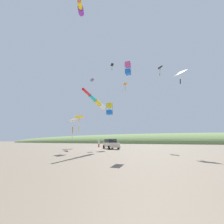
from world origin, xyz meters
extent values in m
plane|color=#756654|center=(0.00, 0.00, 0.00)|extent=(600.00, 600.00, 0.00)
ellipsoid|color=#6B844C|center=(55.00, 0.00, 0.00)|extent=(28.00, 240.00, 10.81)
cube|color=beige|center=(-1.50, -2.56, 0.75)|extent=(4.31, 4.39, 0.84)
cube|color=black|center=(-1.26, -2.31, 1.51)|extent=(2.96, 2.99, 0.68)
cylinder|color=black|center=(-1.84, -4.25, 0.33)|extent=(0.62, 0.63, 0.66)
cylinder|color=black|center=(-3.18, -2.97, 0.33)|extent=(0.62, 0.63, 0.66)
cylinder|color=black|center=(0.18, -2.14, 0.33)|extent=(0.62, 0.63, 0.66)
cylinder|color=black|center=(-1.15, -0.86, 0.33)|extent=(0.62, 0.63, 0.66)
cube|color=#1EB7C6|center=(0.89, -3.27, 0.18)|extent=(0.60, 0.40, 0.36)
cube|color=white|center=(0.89, -3.27, 0.39)|extent=(0.62, 0.42, 0.06)
cube|color=#B72833|center=(4.04, 3.31, 0.37)|extent=(0.19, 0.31, 0.75)
cylinder|color=silver|center=(4.04, 3.31, 1.06)|extent=(0.39, 0.39, 0.62)
sphere|color=beige|center=(4.04, 3.31, 1.48)|extent=(0.23, 0.23, 0.23)
cylinder|color=silver|center=(3.91, 3.48, 1.52)|extent=(0.15, 0.39, 0.47)
cylinder|color=silver|center=(4.22, 3.43, 1.52)|extent=(0.15, 0.39, 0.47)
cube|color=#232328|center=(7.79, 3.57, 0.38)|extent=(0.29, 0.33, 0.75)
cylinder|color=#8E6B9E|center=(7.79, 3.57, 1.06)|extent=(0.48, 0.48, 0.62)
sphere|color=brown|center=(7.79, 3.57, 1.49)|extent=(0.24, 0.24, 0.24)
cylinder|color=#8E6B9E|center=(7.58, 3.61, 1.53)|extent=(0.29, 0.37, 0.47)
cylinder|color=#8E6B9E|center=(7.84, 3.78, 1.53)|extent=(0.29, 0.37, 0.47)
pyramid|color=orange|center=(5.38, -3.26, 15.79)|extent=(1.45, 1.06, 0.51)
cylinder|color=black|center=(5.38, -3.29, 15.72)|extent=(0.21, 1.08, 0.53)
cylinder|color=orange|center=(5.37, -3.31, 15.35)|extent=(0.15, 0.17, 0.61)
cylinder|color=#1EB7C6|center=(5.38, -3.30, 14.76)|extent=(0.17, 0.19, 0.61)
cylinder|color=orange|center=(5.42, -3.30, 14.16)|extent=(0.17, 0.18, 0.61)
cylinder|color=white|center=(6.68, 1.18, 7.84)|extent=(2.61, 8.96, 15.67)
cylinder|color=white|center=(-9.14, -4.63, 6.48)|extent=(1.85, 0.94, 0.76)
cylinder|color=yellow|center=(-10.83, -4.93, 6.60)|extent=(1.82, 0.82, 0.64)
cylinder|color=#1EB7C6|center=(-12.52, -5.23, 6.72)|extent=(1.79, 0.70, 0.52)
cylinder|color=red|center=(-14.21, -5.53, 6.84)|extent=(1.76, 0.59, 0.41)
cylinder|color=white|center=(-5.43, -4.87, 3.13)|extent=(5.72, 0.78, 6.26)
pyramid|color=white|center=(-12.41, -2.28, 4.20)|extent=(1.99, 1.91, 0.52)
cylinder|color=black|center=(-12.39, -2.30, 4.11)|extent=(0.93, 1.14, 0.47)
cylinder|color=white|center=(-12.42, -2.32, 3.65)|extent=(0.22, 0.20, 0.76)
cylinder|color=orange|center=(-12.44, -2.37, 2.90)|extent=(0.18, 0.21, 0.76)
cylinder|color=white|center=(-12.45, -2.39, 2.14)|extent=(0.20, 0.17, 0.76)
cylinder|color=white|center=(-5.47, -4.09, 2.03)|extent=(13.84, 3.58, 4.05)
cylinder|color=#1EB7C6|center=(0.50, 3.56, 16.03)|extent=(1.10, 1.09, 0.88)
cylinder|color=purple|center=(0.05, 3.15, 15.84)|extent=(1.03, 1.02, 0.80)
cylinder|color=orange|center=(-0.41, 2.73, 15.66)|extent=(0.96, 0.94, 0.72)
cylinder|color=blue|center=(-0.87, 2.31, 15.47)|extent=(0.88, 0.87, 0.65)
cylinder|color=purple|center=(-1.32, 1.89, 15.29)|extent=(0.81, 0.79, 0.57)
cylinder|color=white|center=(-1.78, 1.47, 15.10)|extent=(0.74, 0.72, 0.50)
cylinder|color=white|center=(4.91, 2.90, 7.97)|extent=(8.37, 1.77, 15.94)
pyramid|color=black|center=(-0.23, -12.35, 15.43)|extent=(1.43, 1.33, 0.40)
cylinder|color=black|center=(-0.21, -12.37, 15.36)|extent=(0.61, 0.85, 0.38)
cylinder|color=black|center=(-0.19, -12.34, 15.04)|extent=(0.17, 0.17, 0.55)
cylinder|color=yellow|center=(-0.15, -12.29, 14.50)|extent=(0.14, 0.17, 0.55)
cylinder|color=black|center=(-0.16, -12.23, 13.96)|extent=(0.17, 0.17, 0.55)
cylinder|color=white|center=(0.93, -7.13, 7.66)|extent=(2.30, 10.49, 15.32)
pyramid|color=black|center=(1.41, -1.43, 19.51)|extent=(1.18, 0.89, 0.42)
cylinder|color=black|center=(1.42, -1.45, 19.45)|extent=(0.21, 0.85, 0.45)
cylinder|color=black|center=(1.43, -1.44, 19.16)|extent=(0.13, 0.13, 0.48)
cylinder|color=orange|center=(1.41, -1.43, 18.68)|extent=(0.13, 0.08, 0.49)
cylinder|color=black|center=(1.37, -1.45, 18.20)|extent=(0.12, 0.13, 0.48)
cylinder|color=white|center=(3.30, 1.77, 9.71)|extent=(3.78, 6.47, 19.41)
cube|color=#EF4C93|center=(-12.36, -9.81, 10.11)|extent=(0.62, 0.62, 0.56)
cube|color=blue|center=(-12.36, -9.81, 9.21)|extent=(0.62, 0.62, 0.56)
cylinder|color=black|center=(-12.61, -10.12, 9.66)|extent=(0.02, 0.02, 1.46)
cylinder|color=black|center=(-12.05, -10.07, 9.66)|extent=(0.02, 0.02, 1.46)
cylinder|color=black|center=(-12.67, -9.56, 9.66)|extent=(0.02, 0.02, 1.46)
cylinder|color=black|center=(-12.11, -9.51, 9.66)|extent=(0.02, 0.02, 1.46)
cylinder|color=white|center=(-7.87, -5.68, 4.47)|extent=(8.98, 8.28, 8.93)
cylinder|color=purple|center=(-14.97, -4.78, 17.27)|extent=(1.41, 1.22, 0.93)
cylinder|color=yellow|center=(-15.89, -5.33, 17.00)|extent=(1.28, 1.04, 0.75)
cylinder|color=white|center=(-8.38, -2.96, 8.62)|extent=(12.27, 3.11, 17.24)
cube|color=yellow|center=(-3.93, -3.39, 7.92)|extent=(0.92, 0.92, 0.82)
cube|color=blue|center=(-3.93, -3.39, 6.61)|extent=(0.92, 0.92, 0.82)
cylinder|color=black|center=(-4.39, -3.74, 7.27)|extent=(0.02, 0.02, 2.12)
cylinder|color=black|center=(-3.58, -3.85, 7.27)|extent=(0.02, 0.02, 2.12)
cylinder|color=black|center=(-4.28, -2.93, 7.27)|extent=(0.02, 0.02, 2.12)
cylinder|color=black|center=(-3.47, -3.05, 7.27)|extent=(0.02, 0.02, 2.12)
cylinder|color=white|center=(-0.75, -1.25, 3.10)|extent=(6.37, 4.30, 6.21)
pyramid|color=yellow|center=(-1.94, 4.99, 6.81)|extent=(2.22, 1.49, 0.64)
cylinder|color=black|center=(-1.94, 4.96, 6.68)|extent=(0.07, 1.90, 0.56)
cylinder|color=yellow|center=(-1.91, 4.93, 6.09)|extent=(0.26, 0.26, 1.00)
cylinder|color=white|center=(-1.88, 4.96, 5.10)|extent=(0.21, 0.28, 1.00)
cylinder|color=yellow|center=(-1.83, 4.98, 4.11)|extent=(0.27, 0.25, 1.00)
cylinder|color=white|center=(2.42, 3.89, 3.30)|extent=(8.71, 2.15, 6.61)
pyramid|color=white|center=(-8.15, -15.21, 9.93)|extent=(1.68, 1.73, 0.67)
cylinder|color=black|center=(-8.11, -15.24, 9.85)|extent=(0.88, 0.78, 0.74)
cylinder|color=white|center=(-8.09, -15.23, 9.44)|extent=(0.17, 0.15, 0.68)
cylinder|color=black|center=(-8.09, -15.20, 8.77)|extent=(0.19, 0.20, 0.68)
cylinder|color=white|center=(-8.08, -15.16, 8.09)|extent=(0.21, 0.18, 0.69)
cylinder|color=white|center=(-4.07, -9.76, 4.90)|extent=(8.09, 10.96, 9.80)
camera|label=1|loc=(-26.47, -14.31, 1.55)|focal=22.50mm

